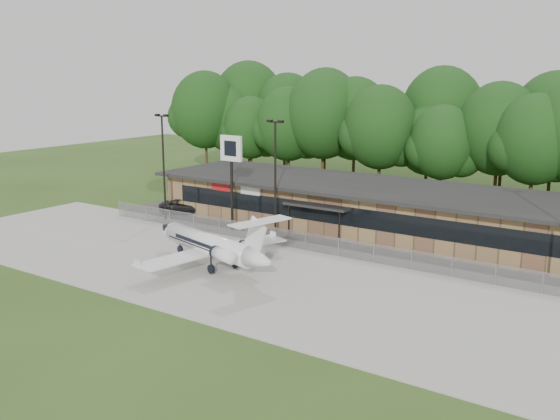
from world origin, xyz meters
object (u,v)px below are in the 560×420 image
Objects in this scene: pole_sign at (231,158)px; suv at (189,206)px; terminal at (367,207)px; business_jet at (213,246)px.

suv is at bearing 159.90° from pole_sign.
terminal is 4.74× the size of pole_sign.
pole_sign is (-9.94, -7.14, 4.44)m from terminal.
business_jet is 18.45m from suv.
business_jet is at bearing -58.29° from pole_sign.
terminal is at bearing -98.39° from suv.
business_jet reaches higher than terminal.
pole_sign is at bearing -131.98° from suv.
terminal is 7.03× the size of suv.
terminal is at bearing 90.38° from business_jet.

